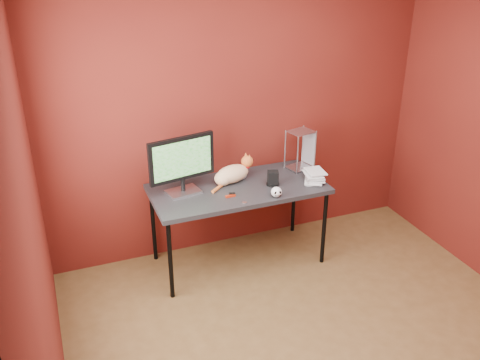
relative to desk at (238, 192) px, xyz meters
name	(u,v)px	position (x,y,z in m)	size (l,w,h in m)	color
room	(344,173)	(0.15, -1.37, 0.75)	(3.52, 3.52, 2.61)	brown
desk	(238,192)	(0.00, 0.00, 0.00)	(1.50, 0.70, 0.75)	black
monitor	(182,162)	(-0.47, 0.06, 0.33)	(0.57, 0.23, 0.50)	#B3B3B8
cat	(232,174)	(-0.01, 0.11, 0.13)	(0.45, 0.29, 0.23)	orange
skull_mug	(276,192)	(0.23, -0.29, 0.10)	(0.09, 0.09, 0.09)	white
speaker	(273,179)	(0.29, -0.07, 0.11)	(0.11, 0.11, 0.13)	black
book_stack	(308,126)	(0.60, -0.10, 0.56)	(0.23, 0.25, 1.01)	beige
wire_rack	(300,150)	(0.67, 0.17, 0.23)	(0.25, 0.22, 0.37)	#B3B3B8
pocket_knife	(230,196)	(-0.13, -0.15, 0.06)	(0.09, 0.02, 0.02)	#9F230C
black_gadget	(232,194)	(-0.11, -0.13, 0.06)	(0.05, 0.03, 0.02)	black
washer	(244,203)	(-0.06, -0.29, 0.05)	(0.04, 0.04, 0.00)	#B3B3B8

